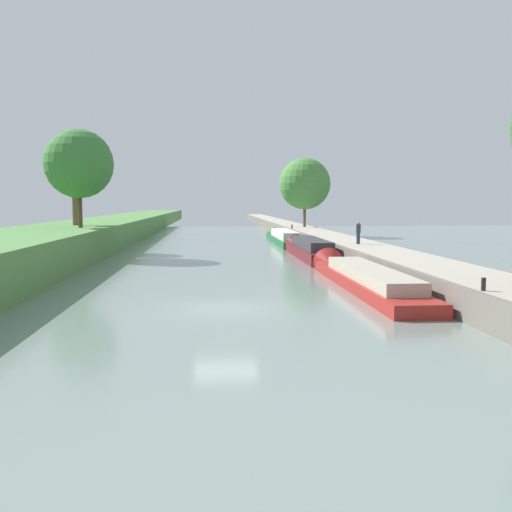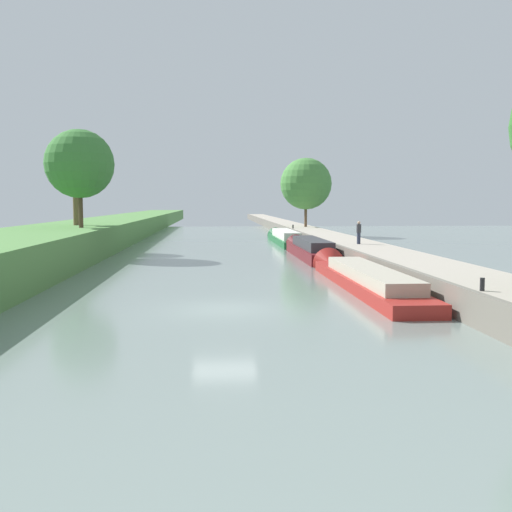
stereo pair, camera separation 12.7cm
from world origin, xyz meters
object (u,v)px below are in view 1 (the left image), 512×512
(mooring_bollard_near, at_px, (484,284))
(mooring_bollard_far, at_px, (292,227))
(narrowboat_green, at_px, (283,238))
(narrowboat_maroon, at_px, (308,249))
(narrowboat_red, at_px, (360,277))
(person_walking, at_px, (358,232))

(mooring_bollard_near, relative_size, mooring_bollard_far, 1.00)
(narrowboat_green, bearing_deg, narrowboat_maroon, -89.69)
(narrowboat_red, xyz_separation_m, mooring_bollard_near, (1.83, -9.59, 0.93))
(narrowboat_red, relative_size, mooring_bollard_far, 38.00)
(person_walking, bearing_deg, narrowboat_red, -103.60)
(narrowboat_green, height_order, mooring_bollard_far, mooring_bollard_far)
(narrowboat_maroon, bearing_deg, mooring_bollard_near, -85.79)
(narrowboat_green, height_order, person_walking, person_walking)
(narrowboat_red, bearing_deg, mooring_bollard_far, 87.32)
(mooring_bollard_far, bearing_deg, narrowboat_red, -92.68)
(narrowboat_red, distance_m, person_walking, 13.59)
(mooring_bollard_near, distance_m, mooring_bollard_far, 48.52)
(narrowboat_red, distance_m, narrowboat_maroon, 15.73)
(narrowboat_maroon, bearing_deg, narrowboat_green, 90.31)
(mooring_bollard_far, bearing_deg, narrowboat_green, -104.47)
(narrowboat_maroon, bearing_deg, mooring_bollard_far, 85.40)
(mooring_bollard_near, xyz_separation_m, mooring_bollard_far, (0.00, 48.52, 0.00))
(person_walking, height_order, mooring_bollard_near, person_walking)
(narrowboat_green, bearing_deg, narrowboat_red, -89.77)
(narrowboat_maroon, relative_size, mooring_bollard_near, 32.09)
(narrowboat_maroon, distance_m, mooring_bollard_near, 25.41)
(narrowboat_maroon, xyz_separation_m, narrowboat_green, (-0.08, 15.64, -0.05))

